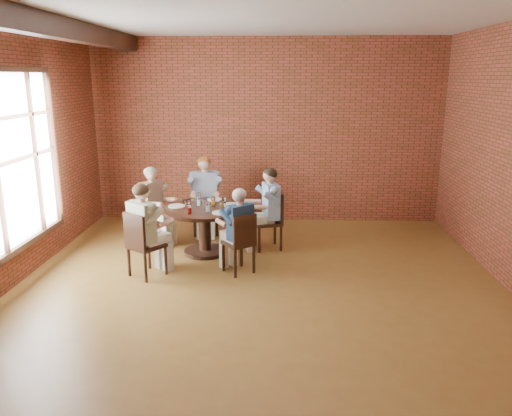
{
  "coord_description": "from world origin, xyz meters",
  "views": [
    {
      "loc": [
        0.25,
        -5.87,
        2.7
      ],
      "look_at": [
        -0.08,
        1.0,
        0.88
      ],
      "focal_mm": 35.0,
      "sensor_mm": 36.0,
      "label": 1
    }
  ],
  "objects_px": {
    "smartphone": "(227,214)",
    "chair_b": "(205,204)",
    "diner_b": "(205,196)",
    "chair_d": "(141,242)",
    "chair_a": "(272,218)",
    "dining_table": "(205,221)",
    "diner_e": "(238,231)",
    "diner_d": "(146,230)",
    "diner_c": "(154,206)",
    "chair_e": "(241,241)",
    "diner_a": "(267,209)",
    "chair_c": "(151,214)"
  },
  "relations": [
    {
      "from": "chair_d",
      "to": "chair_a",
      "type": "bearing_deg",
      "value": -107.64
    },
    {
      "from": "chair_e",
      "to": "diner_b",
      "type": "bearing_deg",
      "value": -105.33
    },
    {
      "from": "diner_c",
      "to": "diner_e",
      "type": "distance_m",
      "value": 1.91
    },
    {
      "from": "diner_b",
      "to": "chair_d",
      "type": "bearing_deg",
      "value": -113.76
    },
    {
      "from": "diner_e",
      "to": "diner_a",
      "type": "bearing_deg",
      "value": -148.3
    },
    {
      "from": "diner_d",
      "to": "diner_e",
      "type": "distance_m",
      "value": 1.27
    },
    {
      "from": "diner_b",
      "to": "dining_table",
      "type": "bearing_deg",
      "value": -90.0
    },
    {
      "from": "diner_a",
      "to": "smartphone",
      "type": "relative_size",
      "value": 8.73
    },
    {
      "from": "chair_c",
      "to": "chair_e",
      "type": "height_order",
      "value": "chair_c"
    },
    {
      "from": "chair_b",
      "to": "chair_c",
      "type": "xyz_separation_m",
      "value": [
        -0.82,
        -0.63,
        -0.02
      ]
    },
    {
      "from": "chair_d",
      "to": "chair_e",
      "type": "bearing_deg",
      "value": -136.0
    },
    {
      "from": "chair_b",
      "to": "chair_c",
      "type": "bearing_deg",
      "value": -149.85
    },
    {
      "from": "diner_a",
      "to": "chair_b",
      "type": "relative_size",
      "value": 1.38
    },
    {
      "from": "chair_b",
      "to": "diner_d",
      "type": "distance_m",
      "value": 2.12
    },
    {
      "from": "chair_a",
      "to": "chair_c",
      "type": "relative_size",
      "value": 1.02
    },
    {
      "from": "chair_d",
      "to": "diner_e",
      "type": "xyz_separation_m",
      "value": [
        1.31,
        0.24,
        0.11
      ]
    },
    {
      "from": "chair_c",
      "to": "diner_e",
      "type": "distance_m",
      "value": 1.99
    },
    {
      "from": "dining_table",
      "to": "chair_a",
      "type": "relative_size",
      "value": 1.44
    },
    {
      "from": "diner_a",
      "to": "diner_d",
      "type": "distance_m",
      "value": 2.04
    },
    {
      "from": "diner_c",
      "to": "smartphone",
      "type": "distance_m",
      "value": 1.54
    },
    {
      "from": "chair_a",
      "to": "diner_b",
      "type": "relative_size",
      "value": 0.68
    },
    {
      "from": "diner_c",
      "to": "chair_e",
      "type": "distance_m",
      "value": 1.98
    },
    {
      "from": "chair_a",
      "to": "diner_b",
      "type": "distance_m",
      "value": 1.4
    },
    {
      "from": "chair_b",
      "to": "diner_b",
      "type": "height_order",
      "value": "diner_b"
    },
    {
      "from": "chair_d",
      "to": "smartphone",
      "type": "distance_m",
      "value": 1.3
    },
    {
      "from": "diner_b",
      "to": "smartphone",
      "type": "height_order",
      "value": "diner_b"
    },
    {
      "from": "diner_d",
      "to": "diner_e",
      "type": "relative_size",
      "value": 1.08
    },
    {
      "from": "chair_d",
      "to": "chair_e",
      "type": "relative_size",
      "value": 1.06
    },
    {
      "from": "diner_a",
      "to": "diner_c",
      "type": "xyz_separation_m",
      "value": [
        -1.87,
        0.17,
        -0.01
      ]
    },
    {
      "from": "chair_b",
      "to": "diner_b",
      "type": "bearing_deg",
      "value": -90.0
    },
    {
      "from": "diner_e",
      "to": "chair_b",
      "type": "bearing_deg",
      "value": -106.51
    },
    {
      "from": "diner_a",
      "to": "chair_c",
      "type": "height_order",
      "value": "diner_a"
    },
    {
      "from": "smartphone",
      "to": "chair_b",
      "type": "bearing_deg",
      "value": 85.48
    },
    {
      "from": "chair_a",
      "to": "smartphone",
      "type": "relative_size",
      "value": 6.16
    },
    {
      "from": "dining_table",
      "to": "diner_b",
      "type": "relative_size",
      "value": 0.97
    },
    {
      "from": "diner_b",
      "to": "diner_c",
      "type": "distance_m",
      "value": 0.96
    },
    {
      "from": "chair_a",
      "to": "chair_b",
      "type": "height_order",
      "value": "chair_b"
    },
    {
      "from": "diner_c",
      "to": "diner_b",
      "type": "bearing_deg",
      "value": -25.83
    },
    {
      "from": "diner_d",
      "to": "smartphone",
      "type": "xyz_separation_m",
      "value": [
        1.07,
        0.55,
        0.1
      ]
    },
    {
      "from": "chair_b",
      "to": "chair_e",
      "type": "bearing_deg",
      "value": -75.63
    },
    {
      "from": "diner_d",
      "to": "chair_a",
      "type": "bearing_deg",
      "value": -108.32
    },
    {
      "from": "diner_e",
      "to": "smartphone",
      "type": "distance_m",
      "value": 0.45
    },
    {
      "from": "diner_d",
      "to": "smartphone",
      "type": "relative_size",
      "value": 8.72
    },
    {
      "from": "chair_a",
      "to": "diner_e",
      "type": "relative_size",
      "value": 0.76
    },
    {
      "from": "diner_d",
      "to": "chair_e",
      "type": "relative_size",
      "value": 1.5
    },
    {
      "from": "chair_d",
      "to": "diner_c",
      "type": "bearing_deg",
      "value": -47.03
    },
    {
      "from": "chair_b",
      "to": "chair_c",
      "type": "height_order",
      "value": "chair_b"
    },
    {
      "from": "chair_b",
      "to": "chair_e",
      "type": "relative_size",
      "value": 1.09
    },
    {
      "from": "diner_a",
      "to": "diner_c",
      "type": "relative_size",
      "value": 1.02
    },
    {
      "from": "diner_b",
      "to": "diner_e",
      "type": "distance_m",
      "value": 1.93
    }
  ]
}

